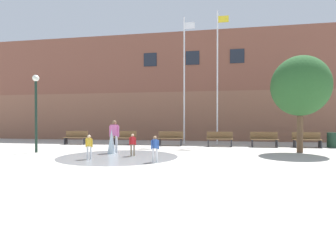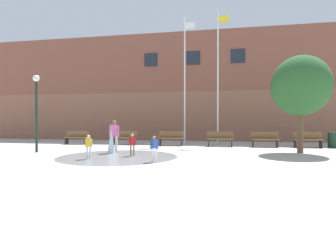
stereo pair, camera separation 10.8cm
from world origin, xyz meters
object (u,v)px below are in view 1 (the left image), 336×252
child_with_pink_shirt (155,147)px  trash_can (332,140)px  park_bench_under_left_flagpole (171,138)px  lamp_post_left_lane (36,102)px  adult_in_red (114,134)px  park_bench_near_trashcan (264,139)px  park_bench_left_of_flagpoles (124,138)px  child_running (133,143)px  flagpole_left (185,77)px  flagpole_right (218,74)px  park_bench_center (220,139)px  child_in_fountain (89,145)px  street_tree_near_building (300,86)px  park_bench_far_right (307,139)px  park_bench_far_left (76,137)px

child_with_pink_shirt → trash_can: bearing=91.9°
park_bench_under_left_flagpole → lamp_post_left_lane: (-5.96, -4.92, 2.03)m
park_bench_under_left_flagpole → adult_in_red: adult_in_red is taller
park_bench_near_trashcan → lamp_post_left_lane: bearing=-157.4°
park_bench_left_of_flagpoles → adult_in_red: (1.08, -4.58, 0.45)m
park_bench_near_trashcan → child_running: size_ratio=1.62×
flagpole_left → flagpole_right: (2.30, 0.00, 0.15)m
park_bench_center → park_bench_near_trashcan: (2.64, 0.03, 0.00)m
child_in_fountain → street_tree_near_building: 10.33m
park_bench_far_right → child_with_pink_shirt: bearing=-137.1°
street_tree_near_building → park_bench_far_left: bearing=168.7°
park_bench_far_left → lamp_post_left_lane: bearing=-83.5°
park_bench_left_of_flagpoles → flagpole_right: flagpole_right is taller
park_bench_left_of_flagpoles → trash_can: size_ratio=1.78×
park_bench_center → lamp_post_left_lane: lamp_post_left_lane is taller
park_bench_under_left_flagpole → park_bench_left_of_flagpoles: bearing=177.4°
park_bench_far_left → trash_can: park_bench_far_left is taller
street_tree_near_building → lamp_post_left_lane: bearing=-170.6°
child_running → flagpole_left: bearing=130.7°
adult_in_red → child_running: bearing=-13.8°
park_bench_center → flagpole_right: bearing=92.7°
flagpole_left → trash_can: flagpole_left is taller
park_bench_left_of_flagpoles → trash_can: bearing=0.7°
adult_in_red → child_in_fountain: bearing=-69.7°
flagpole_left → child_with_pink_shirt: bearing=-91.1°
park_bench_near_trashcan → park_bench_far_right: (2.45, 0.14, 0.00)m
park_bench_far_left → park_bench_far_right: size_ratio=1.00×
park_bench_under_left_flagpole → lamp_post_left_lane: 7.99m
child_running → flagpole_right: 9.28m
lamp_post_left_lane → park_bench_under_left_flagpole: bearing=39.6°
park_bench_far_left → flagpole_right: (9.51, 1.96, 4.38)m
park_bench_far_left → park_bench_center: bearing=0.3°
park_bench_center → park_bench_near_trashcan: bearing=0.7°
child_with_pink_shirt → lamp_post_left_lane: lamp_post_left_lane is taller
park_bench_far_right → flagpole_right: 7.00m
child_running → park_bench_left_of_flagpoles: bearing=165.3°
child_running → flagpole_right: bearing=114.9°
park_bench_under_left_flagpole → lamp_post_left_lane: size_ratio=0.42×
park_bench_far_right → child_with_pink_shirt: child_with_pink_shirt is taller
park_bench_left_of_flagpoles → child_running: (2.33, -5.60, 0.10)m
child_in_fountain → flagpole_right: bearing=-89.0°
park_bench_left_of_flagpoles → park_bench_near_trashcan: bearing=-1.3°
park_bench_near_trashcan → park_bench_far_right: same height
park_bench_near_trashcan → child_with_pink_shirt: bearing=-126.7°
park_bench_far_right → lamp_post_left_lane: (-14.14, -5.01, 2.03)m
park_bench_near_trashcan → child_running: 8.50m
child_with_pink_shirt → adult_in_red: bearing=-171.5°
lamp_post_left_lane → street_tree_near_building: 13.06m
lamp_post_left_lane → trash_can: bearing=18.5°
park_bench_far_right → street_tree_near_building: bearing=-113.8°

